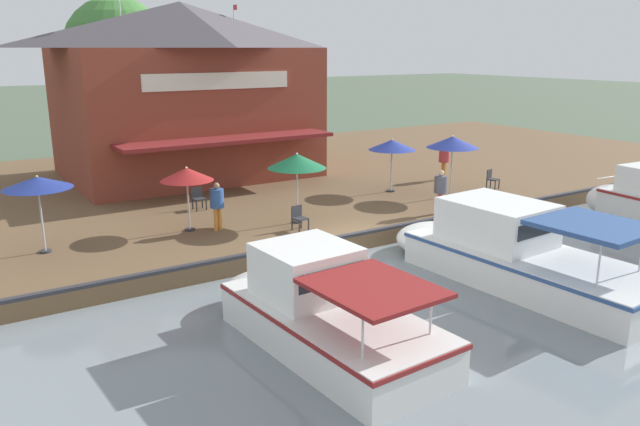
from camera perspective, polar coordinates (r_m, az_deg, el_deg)
ground_plane at (r=20.96m, az=3.25°, el=-3.74°), size 220.00×220.00×0.00m
quay_deck at (r=30.17m, az=-9.01°, el=2.48°), size 22.00×56.00×0.60m
quay_edge_fender at (r=20.84m, az=3.11°, el=-1.97°), size 0.20×50.40×0.10m
waterfront_restaurant at (r=31.31m, az=-12.32°, el=11.02°), size 10.34×11.60×8.66m
patio_umbrella_by_entrance at (r=21.45m, az=-12.09°, el=3.48°), size 1.79×1.79×2.23m
patio_umbrella_near_quay_edge at (r=20.44m, az=-24.43°, el=2.54°), size 2.02×2.02×2.41m
patio_umbrella_mid_patio_right at (r=26.45m, az=12.03°, el=6.36°), size 2.15×2.15×2.59m
patio_umbrella_mid_patio_left at (r=27.07m, az=6.60°, el=6.20°), size 2.03×2.03×2.31m
patio_umbrella_back_row at (r=21.93m, az=-2.13°, el=4.77°), size 2.08×2.08×2.53m
cafe_chair_facing_river at (r=24.58m, az=-11.06°, el=1.42°), size 0.44×0.44×0.85m
cafe_chair_beside_entrance at (r=28.75m, az=15.43°, el=3.10°), size 0.55×0.55×0.85m
cafe_chair_under_first_umbrella at (r=21.38m, az=-1.94°, el=-0.33°), size 0.50×0.50×0.85m
person_mid_patio at (r=23.78m, az=10.96°, el=2.39°), size 0.47×0.47×1.68m
person_at_quay_edge at (r=21.46m, az=-9.41°, el=1.12°), size 0.47×0.47×1.68m
person_near_entrance at (r=30.15m, az=11.28°, el=5.06°), size 0.49×0.49×1.73m
motorboat_second_along at (r=14.61m, az=-0.51°, el=-8.74°), size 6.94×2.90×2.20m
motorboat_far_downstream at (r=19.18m, az=16.64°, el=-3.40°), size 8.80×3.35×2.26m
tree_downstream_bank at (r=32.99m, az=-18.20°, el=13.65°), size 5.43×5.17×8.52m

